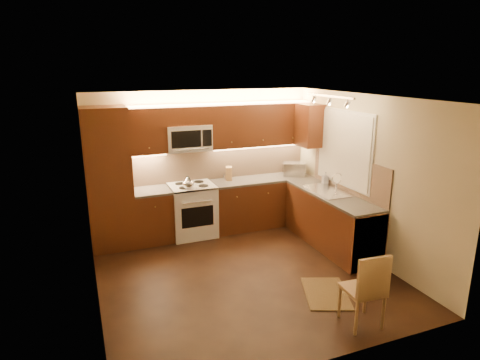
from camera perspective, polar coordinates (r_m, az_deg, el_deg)
name	(u,v)px	position (r m, az deg, el deg)	size (l,w,h in m)	color
floor	(244,274)	(6.14, 0.61, -12.75)	(4.00, 4.00, 0.01)	black
ceiling	(245,98)	(5.43, 0.69, 11.20)	(4.00, 4.00, 0.01)	beige
wall_back	(202,161)	(7.49, -5.18, 2.62)	(4.00, 0.01, 2.50)	#BFB18C
wall_front	(326,249)	(4.00, 11.72, -9.24)	(4.00, 0.01, 2.50)	#BFB18C
wall_left	(90,209)	(5.27, -19.94, -3.76)	(0.01, 4.00, 2.50)	#BFB18C
wall_right	(365,177)	(6.66, 16.79, 0.39)	(0.01, 4.00, 2.50)	#BFB18C
pantry	(109,179)	(6.95, -17.57, 0.09)	(0.70, 0.60, 2.30)	#46230F
base_cab_back_left	(153,216)	(7.23, -11.89, -4.91)	(0.62, 0.60, 0.86)	#46230F
counter_back_left	(151,191)	(7.09, -12.09, -1.50)	(0.62, 0.60, 0.04)	#343130
base_cab_back_right	(261,202)	(7.79, 2.96, -3.09)	(1.92, 0.60, 0.86)	#46230F
counter_back_right	(262,179)	(7.66, 3.01, 0.10)	(1.92, 0.60, 0.04)	#343130
base_cab_right	(331,221)	(7.04, 12.33, -5.51)	(0.60, 2.00, 0.86)	#46230F
counter_right	(332,195)	(6.89, 12.55, -2.01)	(0.60, 2.00, 0.04)	#343130
dishwasher	(357,237)	(6.51, 15.77, -7.48)	(0.58, 0.60, 0.84)	silver
backsplash_back	(221,162)	(7.60, -2.61, 2.46)	(3.30, 0.02, 0.60)	tan
backsplash_right	(349,174)	(6.97, 14.68, 0.78)	(0.02, 2.00, 0.60)	tan
upper_cab_back_left	(146,131)	(6.99, -12.72, 6.61)	(0.62, 0.35, 0.75)	#46230F
upper_cab_back_right	(260,125)	(7.58, 2.72, 7.61)	(1.92, 0.35, 0.75)	#46230F
upper_cab_bridge	(187,115)	(7.10, -7.28, 8.78)	(0.76, 0.35, 0.31)	#46230F
upper_cab_right_corner	(310,125)	(7.57, 9.53, 7.41)	(0.35, 0.50, 0.75)	#46230F
stove	(192,210)	(7.33, -6.55, -4.14)	(0.76, 0.65, 0.92)	silver
microwave	(188,138)	(7.14, -7.14, 5.78)	(0.76, 0.38, 0.44)	silver
window_frame	(344,148)	(7.00, 14.14, 4.24)	(0.03, 1.44, 1.24)	silver
window_blinds	(343,148)	(6.99, 14.01, 4.23)	(0.02, 1.36, 1.16)	silver
sink	(327,187)	(6.98, 11.91, -0.93)	(0.52, 0.86, 0.15)	silver
faucet	(337,181)	(7.06, 13.16, -0.19)	(0.20, 0.04, 0.30)	silver
track_light_bar	(330,96)	(6.52, 12.25, 11.20)	(0.04, 1.20, 0.03)	silver
kettle	(188,182)	(6.94, -7.15, -0.33)	(0.19, 0.19, 0.22)	silver
toaster_oven	(294,169)	(7.92, 7.38, 1.56)	(0.40, 0.30, 0.24)	silver
knife_block	(229,173)	(7.52, -1.54, 0.93)	(0.11, 0.18, 0.24)	#AB814D
spice_jar_a	(226,176)	(7.63, -1.98, 0.57)	(0.04, 0.04, 0.09)	silver
spice_jar_b	(229,177)	(7.58, -1.48, 0.48)	(0.04, 0.04, 0.10)	brown
spice_jar_c	(224,177)	(7.60, -2.17, 0.48)	(0.04, 0.04, 0.09)	silver
spice_jar_d	(230,177)	(7.57, -1.33, 0.45)	(0.05, 0.05, 0.09)	olive
soap_bottle	(325,178)	(7.41, 11.63, 0.29)	(0.10, 0.10, 0.21)	#BAB9BE
rug	(326,293)	(5.78, 11.70, -14.97)	(0.54, 0.81, 0.01)	black
dining_chair	(363,288)	(5.07, 16.48, -13.99)	(0.41, 0.41, 0.92)	#AB814D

